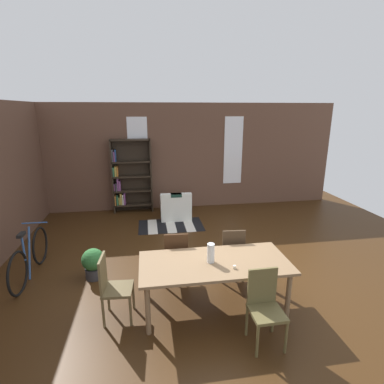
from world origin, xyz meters
The scene contains 16 objects.
ground_plane centered at (0.00, 0.00, 0.00)m, with size 10.27×10.27×0.00m, color #3A230F.
back_wall_brick centered at (0.00, 4.00, 1.51)m, with size 8.90×0.12×3.03m, color brown.
window_pane_0 centered at (-1.38, 3.93, 1.66)m, with size 0.55×0.02×1.97m, color white.
window_pane_1 centered at (1.38, 3.93, 1.66)m, with size 0.55×0.02×1.97m, color white.
dining_table centered at (-0.27, -0.85, 0.68)m, with size 2.12×0.97×0.76m.
vase_on_table centered at (-0.33, -0.85, 0.90)m, with size 0.11×0.11×0.28m, color silver.
tealight_candle_0 centered at (-0.05, -1.08, 0.78)m, with size 0.04×0.04×0.04m, color silver.
dining_chair_far_left centered at (-0.75, -0.14, 0.51)m, with size 0.42×0.42×0.95m.
dining_chair_head_left centered at (-1.71, -0.85, 0.51)m, with size 0.43×0.43×0.95m.
dining_chair_far_right centered at (0.20, -0.14, 0.51)m, with size 0.43×0.43×0.95m.
dining_chair_near_right centered at (0.20, -1.56, 0.51)m, with size 0.41×0.41×0.95m.
bookshelf_tall centered at (-1.66, 3.76, 1.00)m, with size 1.10×0.29×2.06m.
armchair_white centered at (-0.44, 3.04, 0.28)m, with size 0.82×0.82×0.75m.
bicycle_second centered at (-3.25, 0.51, 0.36)m, with size 0.44×1.73×0.90m.
potted_plant_by_shelf centered at (-2.15, 0.27, 0.29)m, with size 0.38×0.38×0.54m.
striped_rug centered at (-0.62, 2.47, 0.00)m, with size 1.61×0.97×0.01m.
Camera 1 is at (-1.18, -4.54, 2.84)m, focal length 27.73 mm.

